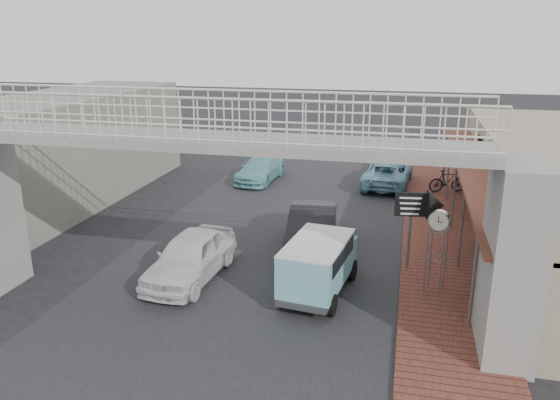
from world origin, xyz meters
The scene contains 14 objects.
ground centered at (0.00, 0.00, 0.00)m, with size 120.00×120.00×0.00m, color black.
road_strip centered at (0.00, 0.00, 0.01)m, with size 10.00×60.00×0.01m, color black.
sidewalk centered at (6.50, 3.00, 0.05)m, with size 3.00×40.00×0.10m, color brown.
footbridge centered at (0.00, -4.00, 3.18)m, with size 16.40×2.40×6.34m.
building_far_left centered at (-11.00, 6.00, 2.50)m, with size 5.00×14.00×5.00m, color gray.
white_hatchback centered at (-1.77, -1.75, 0.77)m, with size 1.82×4.53×1.54m, color white.
dark_sedan centered at (1.68, 1.70, 0.80)m, with size 1.70×4.87×1.60m, color black.
angkot_curb centered at (4.03, 11.21, 0.69)m, with size 2.30×4.98×1.38m, color #69A0B6.
angkot_far centered at (-2.81, 10.75, 0.64)m, with size 1.79×4.39×1.28m, color #6CB4BC.
angkot_van centered at (2.53, -1.88, 1.15)m, with size 2.09×3.87×1.81m.
motorcycle_near centered at (5.76, 7.53, 0.52)m, with size 0.55×1.58×0.83m, color black.
motorcycle_far centered at (7.02, 10.40, 0.66)m, with size 0.53×1.88×1.13m, color black.
street_clock centered at (6.03, -1.02, 2.28)m, with size 0.68×0.64×2.63m.
arrow_sign centered at (5.88, 0.59, 2.35)m, with size 1.65×1.07×2.79m.
Camera 1 is at (4.93, -17.18, 7.86)m, focal length 35.00 mm.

